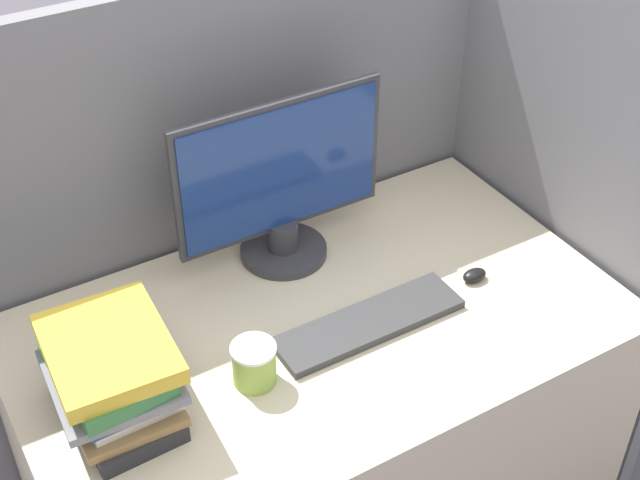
{
  "coord_description": "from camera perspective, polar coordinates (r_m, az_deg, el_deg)",
  "views": [
    {
      "loc": [
        -0.76,
        -0.87,
        2.15
      ],
      "look_at": [
        0.02,
        0.44,
        0.98
      ],
      "focal_mm": 50.0,
      "sensor_mm": 36.0,
      "label": 1
    }
  ],
  "objects": [
    {
      "name": "desk",
      "position": [
        2.3,
        -0.01,
        -12.34
      ],
      "size": [
        1.36,
        0.8,
        0.78
      ],
      "color": "beige",
      "rests_on": "ground_plane"
    },
    {
      "name": "coffee_cup",
      "position": [
        1.86,
        -4.24,
        -7.92
      ],
      "size": [
        0.1,
        0.1,
        0.1
      ],
      "color": "#8CB247",
      "rests_on": "desk"
    },
    {
      "name": "cubicle_panel_right",
      "position": [
        2.43,
        14.31,
        0.21
      ],
      "size": [
        0.04,
        0.86,
        1.44
      ],
      "color": "slate",
      "rests_on": "ground_plane"
    },
    {
      "name": "monitor",
      "position": [
        2.09,
        -2.51,
        3.39
      ],
      "size": [
        0.53,
        0.21,
        0.42
      ],
      "color": "#333338",
      "rests_on": "desk"
    },
    {
      "name": "mouse",
      "position": [
        2.15,
        9.85,
        -2.24
      ],
      "size": [
        0.06,
        0.04,
        0.03
      ],
      "color": "black",
      "rests_on": "desk"
    },
    {
      "name": "keyboard",
      "position": [
        2.01,
        3.14,
        -5.31
      ],
      "size": [
        0.45,
        0.12,
        0.02
      ],
      "color": "#333333",
      "rests_on": "desk"
    },
    {
      "name": "book_stack",
      "position": [
        1.81,
        -13.12,
        -8.63
      ],
      "size": [
        0.25,
        0.3,
        0.19
      ],
      "color": "#262628",
      "rests_on": "desk"
    },
    {
      "name": "cubicle_panel_rear",
      "position": [
        2.36,
        -5.46,
        -0.02
      ],
      "size": [
        1.76,
        0.04,
        1.44
      ],
      "color": "slate",
      "rests_on": "ground_plane"
    }
  ]
}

